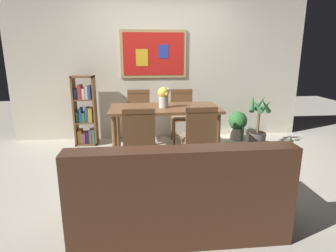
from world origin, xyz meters
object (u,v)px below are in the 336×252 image
at_px(leather_couch, 177,196).
at_px(potted_palm, 258,128).
at_px(potted_ivy, 238,124).
at_px(dining_table, 165,114).
at_px(dining_chair_far_right, 182,111).
at_px(bookshelf, 85,113).
at_px(dining_chair_near_left, 139,137).
at_px(flower_vase, 164,96).
at_px(tv_remote, 194,108).
at_px(dining_chair_near_right, 199,135).
at_px(dining_chair_far_left, 139,112).

relative_size(leather_couch, potted_palm, 2.11).
bearing_deg(potted_ivy, dining_table, -152.09).
relative_size(potted_ivy, potted_palm, 0.65).
bearing_deg(dining_chair_far_right, bookshelf, -179.98).
relative_size(dining_chair_near_left, flower_vase, 3.04).
bearing_deg(tv_remote, dining_table, 157.25).
height_order(bookshelf, tv_remote, bookshelf).
height_order(dining_table, potted_ivy, dining_table).
xyz_separation_m(dining_table, bookshelf, (-1.28, 0.74, -0.12)).
bearing_deg(tv_remote, bookshelf, 151.70).
bearing_deg(potted_palm, dining_chair_far_right, 160.82).
xyz_separation_m(dining_table, leather_couch, (-0.06, -1.82, -0.35)).
bearing_deg(dining_chair_near_right, dining_chair_far_left, 116.51).
distance_m(potted_ivy, tv_remote, 1.43).
relative_size(potted_ivy, flower_vase, 1.85).
relative_size(dining_chair_far_right, bookshelf, 0.78).
height_order(dining_chair_near_right, bookshelf, bookshelf).
distance_m(dining_chair_near_left, bookshelf, 1.74).
bearing_deg(leather_couch, dining_chair_far_right, 80.33).
bearing_deg(flower_vase, dining_chair_far_left, 114.56).
bearing_deg(dining_table, dining_chair_far_left, 116.56).
bearing_deg(flower_vase, tv_remote, -17.90).
height_order(dining_chair_near_left, potted_ivy, dining_chair_near_left).
xyz_separation_m(potted_palm, tv_remote, (-1.19, -0.48, 0.46)).
relative_size(leather_couch, potted_ivy, 3.25).
bearing_deg(leather_couch, tv_remote, 74.47).
bearing_deg(tv_remote, potted_ivy, 42.26).
xyz_separation_m(dining_chair_near_right, potted_ivy, (1.02, 1.47, -0.26)).
distance_m(dining_chair_near_left, dining_chair_far_left, 1.51).
relative_size(dining_chair_near_right, bookshelf, 0.78).
relative_size(dining_table, dining_chair_far_left, 1.75).
distance_m(potted_palm, tv_remote, 1.36).
relative_size(dining_chair_near_right, dining_chair_near_left, 1.00).
distance_m(leather_couch, potted_ivy, 2.94).
height_order(flower_vase, tv_remote, flower_vase).
bearing_deg(dining_chair_near_left, leather_couch, -73.24).
xyz_separation_m(dining_chair_far_right, potted_palm, (1.21, -0.42, -0.22)).
distance_m(dining_table, potted_ivy, 1.62).
height_order(dining_chair_far_right, tv_remote, dining_chair_far_right).
relative_size(dining_chair_near_right, potted_palm, 1.07).
bearing_deg(leather_couch, potted_ivy, 60.39).
distance_m(dining_chair_far_left, bookshelf, 0.90).
xyz_separation_m(dining_chair_near_right, bookshelf, (-1.64, 1.47, -0.00)).
height_order(dining_chair_far_right, flower_vase, flower_vase).
bearing_deg(dining_table, bookshelf, 150.09).
xyz_separation_m(leather_couch, flower_vase, (0.05, 1.79, 0.62)).
bearing_deg(potted_ivy, tv_remote, -137.74).
bearing_deg(leather_couch, dining_table, 88.02).
relative_size(bookshelf, potted_palm, 1.37).
distance_m(dining_chair_far_left, tv_remote, 1.23).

